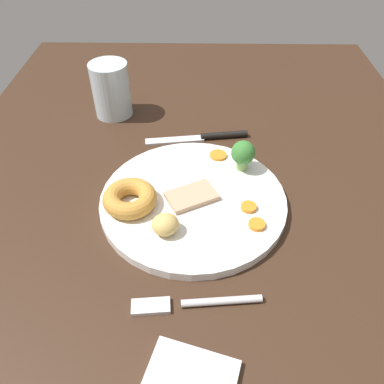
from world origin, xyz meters
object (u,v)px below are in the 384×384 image
(fork, at_px, (191,303))
(water_glass, at_px, (110,90))
(yorkshire_pudding, at_px, (129,198))
(broccoli_floret, at_px, (242,154))
(dinner_plate, at_px, (192,200))
(roast_potato_left, at_px, (164,224))
(carrot_coin_back, at_px, (217,155))
(carrot_coin_front, at_px, (256,224))
(meat_slice_main, at_px, (190,196))
(knife, at_px, (205,137))
(carrot_coin_side, at_px, (247,207))

(fork, height_order, water_glass, water_glass)
(yorkshire_pudding, height_order, broccoli_floret, broccoli_floret)
(dinner_plate, xyz_separation_m, roast_potato_left, (-0.07, 0.04, 0.02))
(carrot_coin_back, distance_m, broccoli_floret, 0.05)
(roast_potato_left, height_order, carrot_coin_front, roast_potato_left)
(roast_potato_left, distance_m, carrot_coin_back, 0.18)
(dinner_plate, height_order, meat_slice_main, meat_slice_main)
(broccoli_floret, height_order, water_glass, water_glass)
(broccoli_floret, relative_size, fork, 0.33)
(yorkshire_pudding, height_order, carrot_coin_back, yorkshire_pudding)
(meat_slice_main, height_order, knife, meat_slice_main)
(broccoli_floret, bearing_deg, carrot_coin_side, -178.07)
(fork, xyz_separation_m, water_glass, (0.42, 0.16, 0.05))
(fork, xyz_separation_m, knife, (0.34, -0.02, 0.00))
(dinner_plate, xyz_separation_m, knife, (0.17, -0.02, -0.00))
(carrot_coin_front, bearing_deg, carrot_coin_back, 16.99)
(carrot_coin_front, height_order, carrot_coin_side, same)
(carrot_coin_front, distance_m, carrot_coin_side, 0.03)
(meat_slice_main, relative_size, water_glass, 0.69)
(roast_potato_left, bearing_deg, meat_slice_main, -27.04)
(carrot_coin_side, relative_size, water_glass, 0.22)
(carrot_coin_side, distance_m, knife, 0.20)
(meat_slice_main, bearing_deg, dinner_plate, -45.48)
(yorkshire_pudding, bearing_deg, fork, -148.84)
(yorkshire_pudding, relative_size, knife, 0.42)
(dinner_plate, relative_size, meat_slice_main, 3.87)
(carrot_coin_front, bearing_deg, carrot_coin_side, 13.55)
(carrot_coin_back, relative_size, water_glass, 0.27)
(roast_potato_left, distance_m, knife, 0.24)
(meat_slice_main, relative_size, carrot_coin_front, 3.09)
(fork, bearing_deg, yorkshire_pudding, -64.16)
(carrot_coin_front, relative_size, fork, 0.15)
(carrot_coin_back, bearing_deg, fork, 171.92)
(carrot_coin_side, height_order, knife, carrot_coin_side)
(broccoli_floret, bearing_deg, carrot_coin_front, -174.89)
(carrot_coin_front, relative_size, carrot_coin_side, 1.02)
(carrot_coin_front, distance_m, broccoli_floret, 0.13)
(yorkshire_pudding, relative_size, roast_potato_left, 2.12)
(carrot_coin_side, height_order, broccoli_floret, broccoli_floret)
(dinner_plate, bearing_deg, carrot_coin_front, -122.55)
(carrot_coin_side, bearing_deg, carrot_coin_back, 17.92)
(dinner_plate, distance_m, roast_potato_left, 0.08)
(fork, distance_m, water_glass, 0.45)
(knife, bearing_deg, dinner_plate, 75.14)
(water_glass, bearing_deg, broccoli_floret, -128.25)
(yorkshire_pudding, height_order, knife, yorkshire_pudding)
(carrot_coin_side, bearing_deg, carrot_coin_front, -166.45)
(roast_potato_left, bearing_deg, water_glass, 21.04)
(meat_slice_main, height_order, water_glass, water_glass)
(roast_potato_left, bearing_deg, carrot_coin_back, -24.42)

